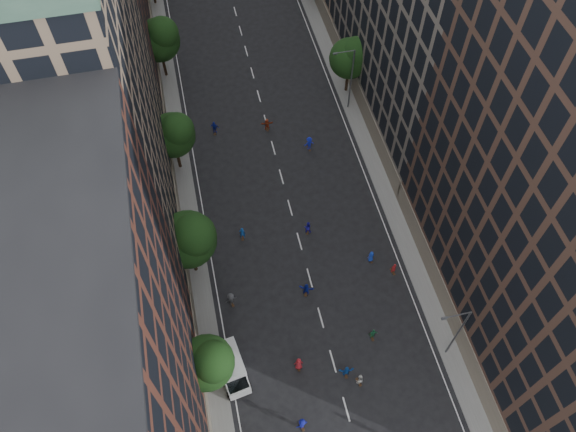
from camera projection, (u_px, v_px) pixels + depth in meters
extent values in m
plane|color=black|center=(274.00, 151.00, 66.94)|extent=(240.00, 240.00, 0.00)
cube|color=slate|center=(167.00, 122.00, 69.50)|extent=(4.00, 105.00, 0.15)
cube|color=slate|center=(353.00, 92.00, 72.48)|extent=(4.00, 105.00, 0.15)
cube|color=#4E281E|center=(75.00, 380.00, 36.28)|extent=(14.00, 22.00, 30.00)
cube|color=#7E6852|center=(64.00, 101.00, 47.78)|extent=(14.00, 26.00, 34.00)
cylinder|color=black|center=(211.00, 376.00, 49.77)|extent=(0.36, 0.36, 3.70)
sphere|color=#153311|center=(207.00, 363.00, 46.99)|extent=(4.80, 4.80, 4.80)
sphere|color=#153311|center=(213.00, 362.00, 45.81)|extent=(3.60, 3.60, 3.60)
cylinder|color=black|center=(193.00, 260.00, 56.13)|extent=(0.36, 0.36, 4.22)
sphere|color=#153311|center=(188.00, 239.00, 52.96)|extent=(5.60, 5.60, 5.60)
sphere|color=#153311|center=(194.00, 235.00, 51.58)|extent=(4.20, 4.20, 4.20)
cylinder|color=black|center=(178.00, 156.00, 63.95)|extent=(0.36, 0.36, 3.87)
sphere|color=#153311|center=(173.00, 135.00, 61.04)|extent=(5.00, 5.00, 5.00)
sphere|color=#153311|center=(177.00, 130.00, 59.81)|extent=(3.75, 3.75, 3.75)
cylinder|color=black|center=(164.00, 64.00, 72.65)|extent=(0.36, 0.36, 4.05)
sphere|color=#153311|center=(158.00, 40.00, 69.60)|extent=(5.40, 5.40, 5.40)
sphere|color=#153311|center=(162.00, 33.00, 68.28)|extent=(4.05, 4.05, 4.05)
cylinder|color=black|center=(347.00, 80.00, 71.17)|extent=(0.36, 0.36, 3.74)
sphere|color=#153311|center=(349.00, 58.00, 68.36)|extent=(5.00, 5.00, 5.00)
sphere|color=#153311|center=(357.00, 52.00, 67.13)|extent=(3.75, 3.75, 3.75)
cylinder|color=#595B60|center=(457.00, 334.00, 49.19)|extent=(0.18, 0.18, 9.00)
cylinder|color=#595B60|center=(457.00, 315.00, 45.32)|extent=(2.40, 0.12, 0.12)
cube|color=#595B60|center=(444.00, 318.00, 45.22)|extent=(0.50, 0.22, 0.15)
cylinder|color=#595B60|center=(351.00, 80.00, 67.28)|extent=(0.18, 0.18, 9.00)
cylinder|color=#595B60|center=(345.00, 52.00, 63.41)|extent=(2.40, 0.12, 0.12)
cube|color=#595B60|center=(335.00, 54.00, 63.31)|extent=(0.50, 0.22, 0.15)
cube|color=silver|center=(230.00, 362.00, 50.86)|extent=(2.66, 3.92, 2.22)
cube|color=silver|center=(238.00, 386.00, 50.03)|extent=(2.25, 1.91, 1.41)
cube|color=black|center=(237.00, 384.00, 49.49)|extent=(2.00, 1.58, 0.10)
cylinder|color=black|center=(229.00, 396.00, 50.22)|extent=(0.37, 0.80, 0.77)
cylinder|color=black|center=(250.00, 388.00, 50.64)|extent=(0.37, 0.80, 0.77)
cylinder|color=black|center=(216.00, 356.00, 52.28)|extent=(0.37, 0.80, 0.77)
cylinder|color=black|center=(236.00, 349.00, 52.70)|extent=(0.37, 0.80, 0.77)
imported|color=#11158D|center=(302.00, 424.00, 48.41)|extent=(1.19, 0.87, 1.66)
imported|color=#13469D|center=(346.00, 371.00, 51.09)|extent=(1.47, 0.60, 1.54)
imported|color=maroon|center=(299.00, 364.00, 51.36)|extent=(0.93, 0.65, 1.79)
imported|color=#A81C1E|center=(394.00, 268.00, 57.11)|extent=(0.62, 0.47, 1.52)
imported|color=silver|center=(359.00, 379.00, 50.66)|extent=(0.88, 0.76, 1.57)
imported|color=#3A3B3F|center=(231.00, 299.00, 54.99)|extent=(1.31, 0.96, 1.82)
imported|color=#227346|center=(373.00, 334.00, 53.12)|extent=(0.92, 0.41, 1.54)
imported|color=navy|center=(306.00, 289.00, 55.72)|extent=(1.57, 1.06, 1.62)
imported|color=#1738BB|center=(371.00, 257.00, 57.89)|extent=(0.81, 0.60, 1.51)
imported|color=#1448A6|center=(242.00, 233.00, 59.37)|extent=(0.71, 0.54, 1.74)
imported|color=#1A14AA|center=(308.00, 227.00, 59.83)|extent=(0.98, 0.89, 1.65)
imported|color=#1521B0|center=(309.00, 144.00, 66.36)|extent=(1.27, 0.82, 1.86)
imported|color=#121F96|center=(215.00, 128.00, 67.82)|extent=(1.15, 0.83, 1.81)
imported|color=#AC3D1C|center=(267.00, 125.00, 68.26)|extent=(1.50, 0.55, 1.60)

